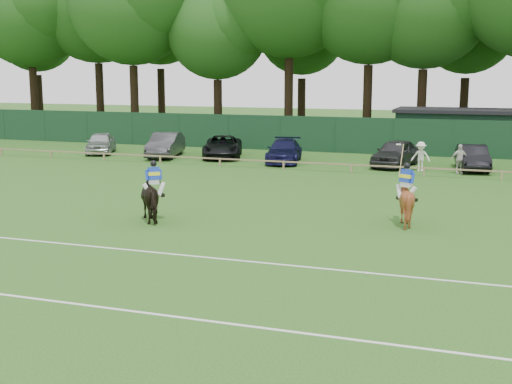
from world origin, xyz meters
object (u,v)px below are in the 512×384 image
at_px(spectator_mid, 459,159).
at_px(utility_shed, 456,130).
at_px(spectator_left, 421,156).
at_px(suv_black, 223,147).
at_px(horse_dark, 154,198).
at_px(hatch_grey, 395,153).
at_px(sedan_navy, 284,151).
at_px(horse_chestnut, 406,201).
at_px(sedan_silver, 101,143).
at_px(sedan_grey, 165,145).
at_px(polo_ball, 366,273).
at_px(estate_black, 473,158).

relative_size(spectator_mid, utility_shed, 0.20).
bearing_deg(spectator_left, utility_shed, 85.47).
bearing_deg(spectator_mid, suv_black, 147.59).
height_order(suv_black, spectator_left, spectator_left).
relative_size(horse_dark, hatch_grey, 0.45).
xyz_separation_m(spectator_mid, utility_shed, (-0.75, 10.44, 0.71)).
bearing_deg(sedan_navy, spectator_mid, -18.68).
bearing_deg(horse_dark, horse_chestnut, 154.81).
xyz_separation_m(horse_chestnut, spectator_left, (-0.89, 14.25, -0.07)).
height_order(sedan_silver, sedan_grey, sedan_grey).
height_order(sedan_silver, polo_ball, sedan_silver).
height_order(horse_dark, sedan_silver, horse_dark).
height_order(suv_black, sedan_navy, suv_black).
relative_size(sedan_grey, suv_black, 0.94).
bearing_deg(sedan_grey, spectator_mid, -17.41).
height_order(sedan_grey, spectator_mid, spectator_mid).
xyz_separation_m(sedan_silver, sedan_navy, (13.36, -0.28, -0.02)).
bearing_deg(spectator_mid, utility_shed, 70.19).
bearing_deg(spectator_mid, horse_dark, -146.44).
height_order(sedan_navy, spectator_left, spectator_left).
distance_m(sedan_silver, utility_shed, 24.83).
relative_size(hatch_grey, polo_ball, 52.78).
bearing_deg(utility_shed, suv_black, -150.31).
relative_size(estate_black, spectator_left, 2.61).
xyz_separation_m(spectator_left, utility_shed, (1.39, 10.09, 0.69)).
bearing_deg(horse_dark, utility_shed, -150.14).
bearing_deg(spectator_left, polo_ball, -84.88).
xyz_separation_m(spectator_mid, polo_ball, (-1.49, -20.74, -0.78)).
bearing_deg(spectator_mid, horse_chestnut, -119.10).
bearing_deg(sedan_navy, sedan_grey, 168.99).
relative_size(suv_black, estate_black, 1.18).
bearing_deg(hatch_grey, spectator_mid, -14.81).
bearing_deg(horse_chestnut, spectator_mid, -66.40).
distance_m(spectator_mid, polo_ball, 20.81).
bearing_deg(polo_ball, estate_black, 84.54).
height_order(spectator_left, utility_shed, utility_shed).
distance_m(horse_dark, utility_shed, 28.52).
relative_size(horse_dark, estate_black, 0.49).
bearing_deg(sedan_silver, estate_black, -23.37).
bearing_deg(horse_dark, sedan_navy, -129.72).
height_order(suv_black, spectator_mid, spectator_mid).
height_order(sedan_grey, sedan_navy, sedan_grey).
bearing_deg(hatch_grey, spectator_left, -30.95).
bearing_deg(hatch_grey, horse_dark, -99.91).
xyz_separation_m(estate_black, utility_shed, (-1.41, 8.74, 0.81)).
xyz_separation_m(sedan_grey, utility_shed, (18.10, 9.07, 0.74)).
xyz_separation_m(sedan_navy, utility_shed, (9.86, 9.04, 0.82)).
bearing_deg(horse_dark, polo_ball, 113.72).
relative_size(horse_chestnut, spectator_left, 1.08).
height_order(sedan_silver, hatch_grey, hatch_grey).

